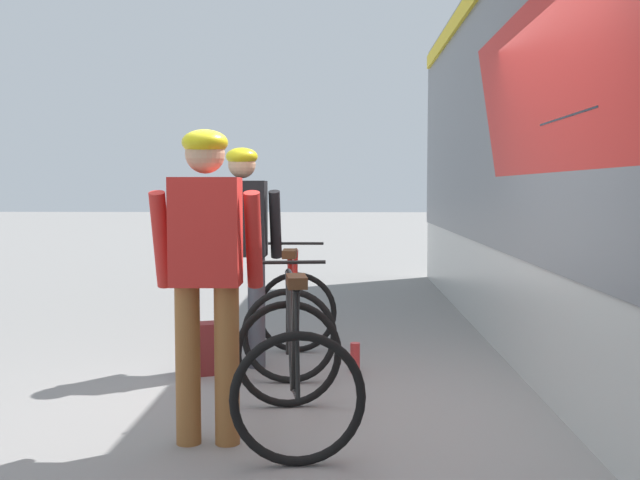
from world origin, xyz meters
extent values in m
plane|color=gray|center=(0.00, 0.00, 0.00)|extent=(80.00, 80.00, 0.00)
cube|color=red|center=(1.38, -0.57, 1.80)|extent=(0.30, 5.15, 1.69)
cube|color=black|center=(1.37, -0.16, 2.25)|extent=(0.04, 1.10, 0.80)
cylinder|color=#4C515B|center=(-0.86, 1.26, 0.45)|extent=(0.14, 0.14, 0.90)
cylinder|color=#4C515B|center=(-0.64, 1.26, 0.45)|extent=(0.14, 0.14, 0.90)
cube|color=black|center=(-0.75, 1.26, 1.20)|extent=(0.38, 0.24, 0.60)
cylinder|color=black|center=(-1.01, 1.30, 1.15)|extent=(0.09, 0.26, 0.56)
cylinder|color=black|center=(-0.49, 1.30, 1.15)|extent=(0.09, 0.26, 0.56)
sphere|color=tan|center=(-0.75, 1.26, 1.63)|extent=(0.22, 0.22, 0.22)
ellipsoid|color=yellow|center=(-0.75, 1.26, 1.69)|extent=(0.25, 0.28, 0.14)
cylinder|color=#935B2D|center=(-0.82, -0.50, 0.45)|extent=(0.14, 0.14, 0.90)
cylinder|color=#935B2D|center=(-0.60, -0.50, 0.45)|extent=(0.14, 0.14, 0.90)
cube|color=red|center=(-0.71, -0.50, 1.20)|extent=(0.38, 0.25, 0.60)
cylinder|color=red|center=(-0.97, -0.46, 1.15)|extent=(0.09, 0.26, 0.56)
cylinder|color=red|center=(-0.45, -0.46, 1.15)|extent=(0.09, 0.26, 0.56)
sphere|color=tan|center=(-0.71, -0.50, 1.63)|extent=(0.22, 0.22, 0.22)
ellipsoid|color=yellow|center=(-0.71, -0.50, 1.69)|extent=(0.26, 0.28, 0.14)
torus|color=black|center=(-0.36, 1.80, 0.36)|extent=(0.71, 0.06, 0.71)
torus|color=black|center=(-0.35, 0.78, 0.36)|extent=(0.71, 0.06, 0.71)
cylinder|color=red|center=(-0.36, 1.44, 0.60)|extent=(0.05, 0.64, 0.63)
cylinder|color=red|center=(-0.35, 1.32, 0.91)|extent=(0.05, 0.85, 0.04)
cylinder|color=red|center=(-0.35, 1.02, 0.60)|extent=(0.04, 0.27, 0.62)
cylinder|color=red|center=(-0.35, 0.96, 0.33)|extent=(0.03, 0.36, 0.08)
cylinder|color=red|center=(-0.35, 0.84, 0.63)|extent=(0.03, 0.14, 0.56)
cylinder|color=red|center=(-0.36, 1.77, 0.63)|extent=(0.03, 0.08, 0.55)
cylinder|color=black|center=(-0.36, 1.75, 0.97)|extent=(0.48, 0.03, 0.02)
cube|color=#4C2D19|center=(-0.35, 0.87, 0.96)|extent=(0.10, 0.24, 0.06)
torus|color=black|center=(-0.31, 0.19, 0.36)|extent=(0.71, 0.14, 0.71)
torus|color=black|center=(-0.18, -0.82, 0.36)|extent=(0.71, 0.14, 0.71)
cylinder|color=black|center=(-0.26, -0.16, 0.60)|extent=(0.12, 0.64, 0.63)
cylinder|color=black|center=(-0.25, -0.28, 0.91)|extent=(0.15, 0.85, 0.04)
cylinder|color=black|center=(-0.21, -0.58, 0.60)|extent=(0.07, 0.28, 0.62)
cylinder|color=black|center=(-0.20, -0.64, 0.33)|extent=(0.07, 0.36, 0.08)
cylinder|color=black|center=(-0.19, -0.76, 0.63)|extent=(0.04, 0.15, 0.56)
cylinder|color=black|center=(-0.31, 0.17, 0.63)|extent=(0.04, 0.09, 0.55)
cylinder|color=black|center=(-0.30, 0.14, 0.97)|extent=(0.48, 0.08, 0.02)
cube|color=#4C2D19|center=(-0.19, -0.73, 0.96)|extent=(0.13, 0.25, 0.06)
cube|color=maroon|center=(-1.03, 1.03, 0.20)|extent=(0.32, 0.26, 0.40)
cylinder|color=red|center=(0.15, 1.12, 0.12)|extent=(0.08, 0.08, 0.23)
cylinder|color=silver|center=(-1.13, 0.82, 0.12)|extent=(0.07, 0.07, 0.23)
camera|label=1|loc=(0.05, -4.49, 1.44)|focal=40.77mm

